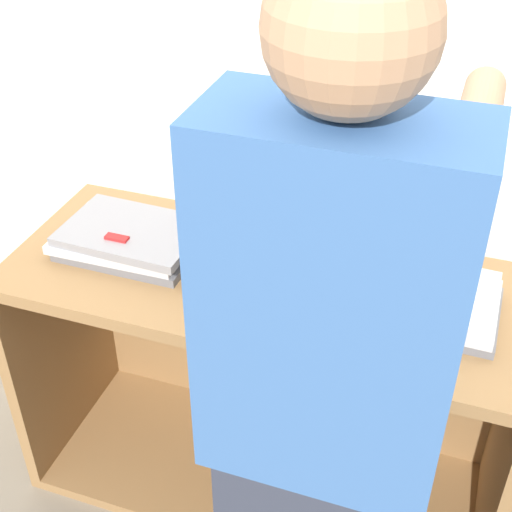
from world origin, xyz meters
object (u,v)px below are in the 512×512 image
object	(u,v)px
laptop_stack_right	(420,298)
person	(321,435)
laptop_open	(273,250)
laptop_stack_left	(130,238)

from	to	relation	value
laptop_stack_right	person	distance (m)	0.52
person	laptop_open	bearing A→B (deg)	115.91
laptop_stack_right	laptop_stack_left	bearing A→B (deg)	179.78
laptop_open	laptop_stack_left	world-z (taller)	laptop_open
laptop_stack_left	person	xyz separation A→B (m)	(0.65, -0.51, 0.04)
laptop_stack_left	person	size ratio (longest dim) A/B	0.22
laptop_open	person	distance (m)	0.62
laptop_stack_left	laptop_open	bearing A→B (deg)	7.17
laptop_open	laptop_stack_right	size ratio (longest dim) A/B	0.95
laptop_stack_right	person	bearing A→B (deg)	-101.90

